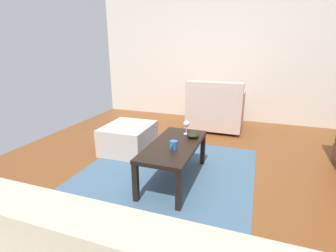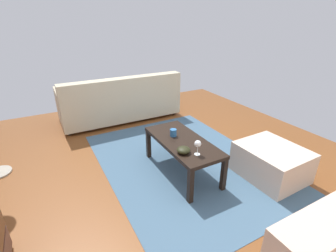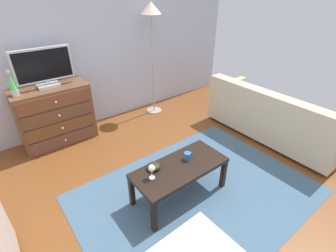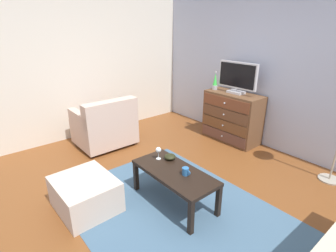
# 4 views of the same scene
# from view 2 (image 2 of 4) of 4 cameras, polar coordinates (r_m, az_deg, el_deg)

# --- Properties ---
(ground_plane) EXTENTS (5.79, 4.89, 0.05)m
(ground_plane) POSITION_cam_2_polar(r_m,az_deg,el_deg) (2.92, 2.28, -11.65)
(ground_plane) COLOR brown
(area_rug) EXTENTS (2.60, 1.90, 0.01)m
(area_rug) POSITION_cam_2_polar(r_m,az_deg,el_deg) (3.13, 3.59, -8.30)
(area_rug) COLOR #405E77
(area_rug) RESTS_ON ground_plane
(coffee_table) EXTENTS (1.04, 0.47, 0.42)m
(coffee_table) POSITION_cam_2_polar(r_m,az_deg,el_deg) (2.77, 3.41, -4.30)
(coffee_table) COLOR black
(coffee_table) RESTS_ON ground_plane
(wine_glass) EXTENTS (0.07, 0.07, 0.16)m
(wine_glass) POSITION_cam_2_polar(r_m,az_deg,el_deg) (2.42, 6.99, -4.27)
(wine_glass) COLOR silver
(wine_glass) RESTS_ON coffee_table
(mug) EXTENTS (0.11, 0.08, 0.09)m
(mug) POSITION_cam_2_polar(r_m,az_deg,el_deg) (2.81, 1.22, -1.55)
(mug) COLOR #2A64A3
(mug) RESTS_ON coffee_table
(bowl_decorative) EXTENTS (0.14, 0.14, 0.06)m
(bowl_decorative) POSITION_cam_2_polar(r_m,az_deg,el_deg) (2.48, 3.67, -5.64)
(bowl_decorative) COLOR black
(bowl_decorative) RESTS_ON coffee_table
(couch_large) EXTENTS (0.85, 2.03, 0.79)m
(couch_large) POSITION_cam_2_polar(r_m,az_deg,el_deg) (4.41, -11.14, 5.65)
(couch_large) COLOR #332319
(couch_large) RESTS_ON ground_plane
(ottoman) EXTENTS (0.71, 0.62, 0.36)m
(ottoman) POSITION_cam_2_polar(r_m,az_deg,el_deg) (3.02, 23.02, -7.82)
(ottoman) COLOR beige
(ottoman) RESTS_ON ground_plane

